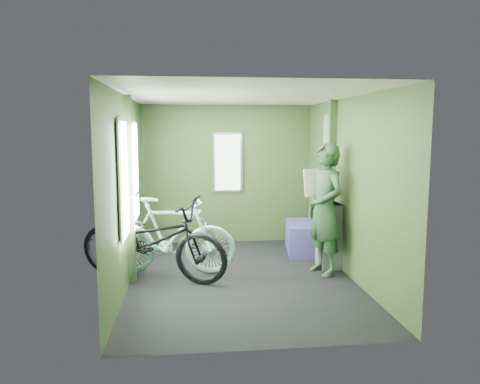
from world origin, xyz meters
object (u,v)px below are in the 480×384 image
object	(u,v)px
bicycle_black	(153,280)
passenger	(325,209)
bench_seat	(306,234)
waste_box	(329,235)
bicycle_mint	(171,274)

from	to	relation	value
bicycle_black	passenger	distance (m)	2.39
passenger	bench_seat	distance (m)	1.26
bicycle_black	passenger	xyz separation A→B (m)	(2.23, 0.05, 0.86)
waste_box	bench_seat	xyz separation A→B (m)	(-0.11, 0.83, -0.16)
passenger	bicycle_black	bearing A→B (deg)	-105.92
waste_box	bench_seat	world-z (taller)	bench_seat
bicycle_black	bicycle_mint	world-z (taller)	bicycle_black
bicycle_black	bicycle_mint	distance (m)	0.32
bicycle_black	bench_seat	distance (m)	2.57
bicycle_mint	bench_seat	size ratio (longest dim) A/B	1.75
passenger	waste_box	bearing A→B (deg)	135.78
bicycle_black	bench_seat	size ratio (longest dim) A/B	2.04
bicycle_black	bench_seat	world-z (taller)	bench_seat
waste_box	bicycle_black	bearing A→B (deg)	-171.71
passenger	waste_box	size ratio (longest dim) A/B	1.93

